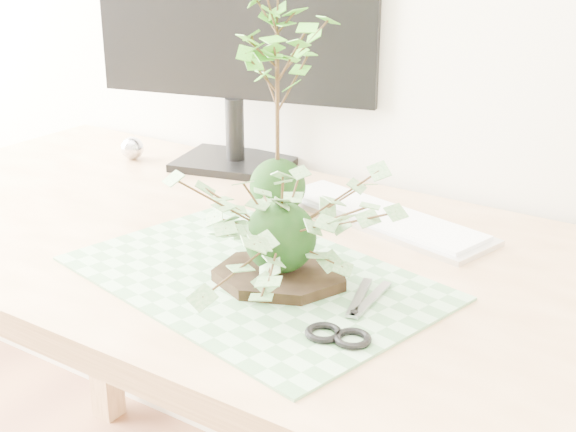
{
  "coord_description": "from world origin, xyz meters",
  "views": [
    {
      "loc": [
        0.54,
        0.34,
        1.21
      ],
      "look_at": [
        0.0,
        1.14,
        0.84
      ],
      "focal_mm": 50.0,
      "sensor_mm": 36.0,
      "label": 1
    }
  ],
  "objects_px": {
    "monitor": "(235,20)",
    "ivy_kokedama": "(280,205)",
    "maple_kokedama": "(277,49)",
    "keyboard": "(381,217)",
    "desk": "(283,305)"
  },
  "relations": [
    {
      "from": "keyboard",
      "to": "monitor",
      "type": "xyz_separation_m",
      "value": [
        -0.37,
        0.11,
        0.27
      ]
    },
    {
      "from": "ivy_kokedama",
      "to": "maple_kokedama",
      "type": "distance_m",
      "value": 0.31
    },
    {
      "from": "keyboard",
      "to": "monitor",
      "type": "distance_m",
      "value": 0.47
    },
    {
      "from": "desk",
      "to": "keyboard",
      "type": "relative_size",
      "value": 3.99
    },
    {
      "from": "maple_kokedama",
      "to": "keyboard",
      "type": "height_order",
      "value": "maple_kokedama"
    },
    {
      "from": "desk",
      "to": "ivy_kokedama",
      "type": "distance_m",
      "value": 0.23
    },
    {
      "from": "maple_kokedama",
      "to": "desk",
      "type": "bearing_deg",
      "value": -52.34
    },
    {
      "from": "ivy_kokedama",
      "to": "maple_kokedama",
      "type": "xyz_separation_m",
      "value": [
        -0.15,
        0.22,
        0.16
      ]
    },
    {
      "from": "maple_kokedama",
      "to": "monitor",
      "type": "height_order",
      "value": "monitor"
    },
    {
      "from": "desk",
      "to": "ivy_kokedama",
      "type": "relative_size",
      "value": 5.2
    },
    {
      "from": "ivy_kokedama",
      "to": "monitor",
      "type": "relative_size",
      "value": 0.57
    },
    {
      "from": "monitor",
      "to": "ivy_kokedama",
      "type": "bearing_deg",
      "value": -60.69
    },
    {
      "from": "ivy_kokedama",
      "to": "maple_kokedama",
      "type": "bearing_deg",
      "value": 125.53
    },
    {
      "from": "ivy_kokedama",
      "to": "monitor",
      "type": "distance_m",
      "value": 0.56
    },
    {
      "from": "desk",
      "to": "monitor",
      "type": "relative_size",
      "value": 2.97
    }
  ]
}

